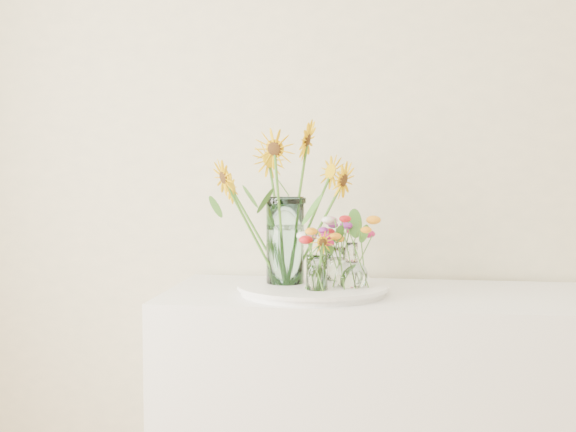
% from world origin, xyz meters
% --- Properties ---
extents(counter, '(1.40, 0.60, 0.90)m').
position_xyz_m(counter, '(-0.05, 1.93, 0.45)').
color(counter, white).
rests_on(counter, ground_plane).
extents(tray, '(0.46, 0.46, 0.02)m').
position_xyz_m(tray, '(-0.27, 1.88, 0.91)').
color(tray, white).
rests_on(tray, counter).
extents(mason_jar, '(0.14, 0.14, 0.29)m').
position_xyz_m(mason_jar, '(-0.36, 1.90, 1.07)').
color(mason_jar, '#B5E8E7').
rests_on(mason_jar, tray).
extents(sunflower_bouquet, '(0.73, 0.73, 0.52)m').
position_xyz_m(sunflower_bouquet, '(-0.36, 1.90, 1.19)').
color(sunflower_bouquet, '#E8B004').
rests_on(sunflower_bouquet, tray).
extents(small_vase_a, '(0.07, 0.07, 0.11)m').
position_xyz_m(small_vase_a, '(-0.24, 1.78, 0.98)').
color(small_vase_a, white).
rests_on(small_vase_a, tray).
extents(wildflower_posy_a, '(0.19, 0.19, 0.20)m').
position_xyz_m(wildflower_posy_a, '(-0.24, 1.78, 1.03)').
color(wildflower_posy_a, orange).
rests_on(wildflower_posy_a, tray).
extents(small_vase_b, '(0.13, 0.13, 0.15)m').
position_xyz_m(small_vase_b, '(-0.14, 1.84, 1.00)').
color(small_vase_b, white).
rests_on(small_vase_b, tray).
extents(wildflower_posy_b, '(0.23, 0.23, 0.24)m').
position_xyz_m(wildflower_posy_b, '(-0.14, 1.84, 1.04)').
color(wildflower_posy_b, orange).
rests_on(wildflower_posy_b, tray).
extents(small_vase_c, '(0.07, 0.07, 0.12)m').
position_xyz_m(small_vase_c, '(-0.20, 1.98, 0.98)').
color(small_vase_c, white).
rests_on(small_vase_c, tray).
extents(wildflower_posy_c, '(0.20, 0.20, 0.21)m').
position_xyz_m(wildflower_posy_c, '(-0.20, 1.98, 1.03)').
color(wildflower_posy_c, orange).
rests_on(wildflower_posy_c, tray).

